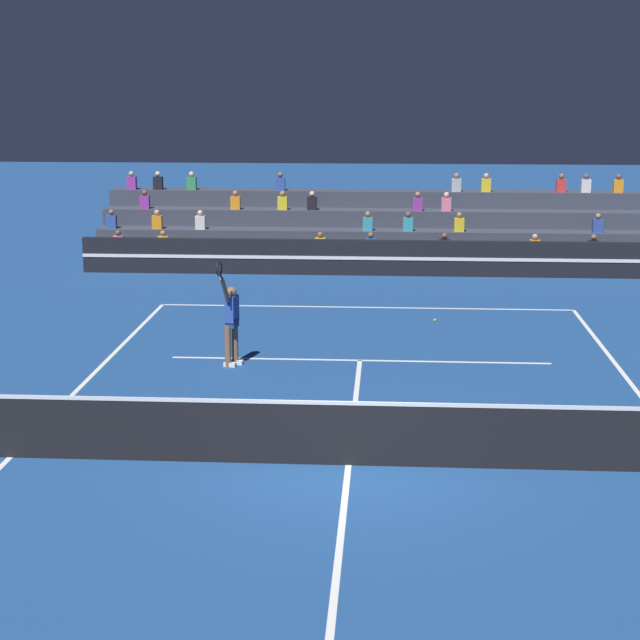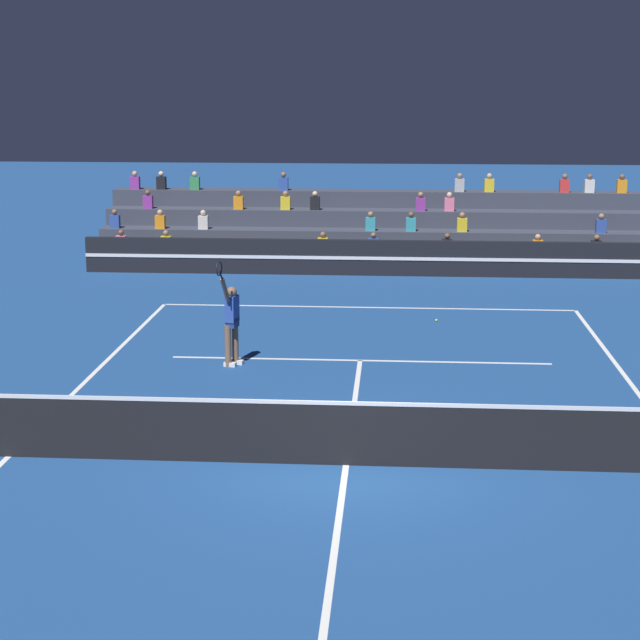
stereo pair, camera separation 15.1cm
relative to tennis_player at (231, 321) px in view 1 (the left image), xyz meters
The scene contains 7 objects.
ground_plane 6.51m from the tennis_player, 65.05° to the right, with size 120.00×120.00×0.00m, color navy.
court_lines 6.51m from the tennis_player, 65.05° to the right, with size 11.10×23.90×0.01m.
tennis_net 6.45m from the tennis_player, 65.05° to the right, with size 12.00×0.10×1.10m.
sponsor_banner_wall 11.18m from the tennis_player, 75.93° to the left, with size 18.00×0.26×1.10m.
bleacher_stand 14.27m from the tennis_player, 79.06° to the left, with size 18.16×3.80×2.83m.
tennis_player is the anchor object (origin of this frame).
tennis_ball 6.44m from the tennis_player, 45.03° to the left, with size 0.07×0.07×0.07m, color #C6DB33.
Camera 1 is at (0.58, -16.04, 6.04)m, focal length 60.00 mm.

